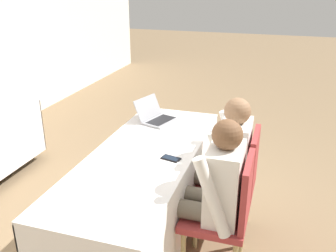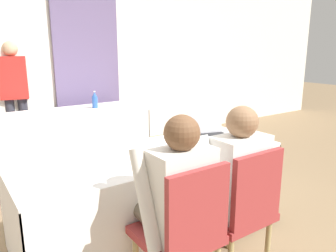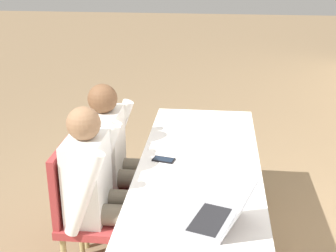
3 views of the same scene
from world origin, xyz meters
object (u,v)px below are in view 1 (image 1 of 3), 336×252
object	(u,v)px
cell_phone	(171,158)
person_checkered_shirt	(212,189)
chair_near_left	(226,211)
chair_near_right	(236,179)
person_white_shirt	(224,159)
laptop	(157,117)

from	to	relation	value
cell_phone	person_checkered_shirt	distance (m)	0.42
chair_near_left	person_checkered_shirt	xyz separation A→B (m)	(0.00, 0.10, 0.16)
chair_near_right	person_white_shirt	distance (m)	0.19
cell_phone	chair_near_right	size ratio (longest dim) A/B	0.17
chair_near_left	chair_near_right	bearing A→B (deg)	-180.00
person_checkered_shirt	person_white_shirt	world-z (taller)	same
cell_phone	person_checkered_shirt	size ratio (longest dim) A/B	0.13
cell_phone	person_white_shirt	xyz separation A→B (m)	(0.26, -0.36, -0.07)
laptop	cell_phone	distance (m)	0.79
laptop	person_checkered_shirt	bearing A→B (deg)	-124.07
laptop	chair_near_right	distance (m)	0.97
chair_near_right	laptop	bearing A→B (deg)	-118.74
cell_phone	chair_near_left	size ratio (longest dim) A/B	0.17
laptop	person_white_shirt	xyz separation A→B (m)	(-0.45, -0.71, -0.11)
chair_near_right	person_checkered_shirt	size ratio (longest dim) A/B	0.78
chair_near_right	chair_near_left	bearing A→B (deg)	0.00
laptop	cell_phone	xyz separation A→B (m)	(-0.71, -0.36, -0.04)
laptop	chair_near_left	distance (m)	1.25
laptop	person_white_shirt	world-z (taller)	person_white_shirt
chair_near_left	person_white_shirt	bearing A→B (deg)	-167.38
chair_near_right	person_white_shirt	size ratio (longest dim) A/B	0.78
cell_phone	person_white_shirt	bearing A→B (deg)	-40.91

